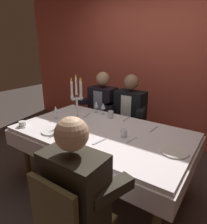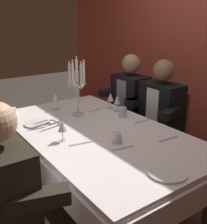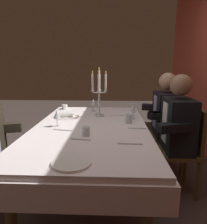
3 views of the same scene
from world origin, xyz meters
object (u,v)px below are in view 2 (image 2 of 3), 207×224
Objects in this scene: wine_glass_1 at (110,97)px; wine_glass_3 at (62,126)px; dining_table at (97,143)px; wine_glass_2 at (56,99)px; seated_diner_2 at (4,191)px; seated_diner_0 at (130,98)px; coffee_cup_0 at (12,111)px; water_tumbler_1 at (117,138)px; dinner_plate_0 at (167,172)px; seated_diner_1 at (162,108)px; wine_glass_0 at (117,100)px; dinner_plate_1 at (37,124)px; water_tumbler_0 at (123,112)px; candelabra at (77,88)px.

wine_glass_3 is at bearing -60.97° from wine_glass_1.
dining_table is 11.83× the size of wine_glass_2.
seated_diner_2 is (0.39, -0.56, -0.12)m from wine_glass_3.
coffee_cup_0 is at bearing -99.03° from seated_diner_0.
wine_glass_1 reaches higher than water_tumbler_1.
dinner_plate_0 is 1.83× the size of coffee_cup_0.
wine_glass_2 is 0.93m from seated_diner_0.
seated_diner_1 is (0.70, 1.32, -0.03)m from coffee_cup_0.
wine_glass_0 is at bearing 50.26° from wine_glass_2.
wine_glass_0 is (0.12, 0.79, 0.11)m from dinner_plate_1.
wine_glass_1 is at bearing 132.54° from dining_table.
water_tumbler_1 is at bearing 21.38° from coffee_cup_0.
wine_glass_1 is at bearing -124.90° from seated_diner_1.
wine_glass_2 is at bearing -95.33° from seated_diner_0.
dinner_plate_0 is at bearing -23.97° from water_tumbler_0.
wine_glass_3 is 1.76× the size of water_tumbler_0.
dining_table is at bearing 93.09° from wine_glass_3.
water_tumbler_0 is (-0.93, 0.41, 0.04)m from dinner_plate_0.
wine_glass_1 is at bearing 60.41° from wine_glass_2.
seated_diner_2 reaches higher than dinner_plate_1.
water_tumbler_1 is at bearing -66.46° from seated_diner_1.
wine_glass_3 is 1.22m from seated_diner_1.
water_tumbler_1 is 1.17m from coffee_cup_0.
candelabra is 3.44× the size of wine_glass_3.
dinner_plate_0 is 1.26m from dinner_plate_1.
dining_table is 0.81m from dinner_plate_0.
water_tumbler_0 is at bearing -46.90° from seated_diner_0.
seated_diner_1 is (-0.39, 0.90, -0.04)m from water_tumbler_1.
seated_diner_1 and seated_diner_2 have the same top height.
seated_diner_0 reaches higher than wine_glass_1.
dinner_plate_1 is at bearing -153.92° from water_tumbler_1.
wine_glass_1 is (-0.00, 0.39, -0.15)m from candelabra.
candelabra is 7.37× the size of water_tumbler_1.
seated_diner_2 is at bearing -37.98° from wine_glass_2.
seated_diner_2 reaches higher than water_tumbler_1.
candelabra reaches higher than wine_glass_2.
wine_glass_3 is at bearing -130.07° from water_tumbler_1.
dinner_plate_0 is 1.68m from seated_diner_0.
dining_table is 0.57m from candelabra.
seated_diner_0 is at bearing 119.56° from seated_diner_2.
seated_diner_1 reaches higher than wine_glass_3.
wine_glass_1 is 1.00× the size of wine_glass_3.
coffee_cup_0 is (-1.61, -0.40, 0.02)m from dinner_plate_0.
dining_table is 11.83× the size of wine_glass_1.
water_tumbler_0 reaches higher than water_tumbler_1.
dinner_plate_1 is 0.18× the size of seated_diner_1.
coffee_cup_0 is 1.34m from seated_diner_0.
wine_glass_3 is 2.14× the size of water_tumbler_1.
candelabra is 0.42m from wine_glass_1.
dinner_plate_1 is at bearing -165.38° from dinner_plate_0.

